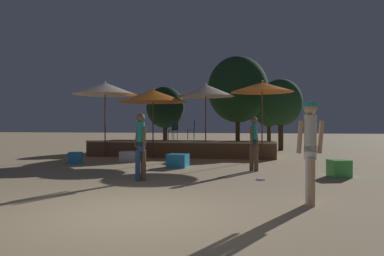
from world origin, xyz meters
The scene contains 20 objects.
ground_plane centered at (0.00, 0.00, 0.00)m, with size 120.00×120.00×0.00m, color tan.
wooden_deck centered at (-1.69, 11.41, 0.32)m, with size 8.31×3.12×0.72m.
patio_umbrella_0 centered at (1.89, 9.55, 2.89)m, with size 2.49×2.49×3.17m.
patio_umbrella_1 centered at (-2.64, 9.60, 2.62)m, with size 2.92×2.92×2.97m.
patio_umbrella_2 centered at (-4.86, 9.71, 2.99)m, with size 2.80×2.80×3.33m.
patio_umbrella_3 centered at (-0.46, 10.04, 2.86)m, with size 2.45×2.45×3.20m.
cube_seat_0 centered at (-4.72, 6.90, 0.21)m, with size 0.61×0.61×0.42m.
cube_seat_1 centered at (-3.14, 8.20, 0.19)m, with size 0.65×0.65×0.38m.
cube_seat_2 centered at (4.02, 5.16, 0.23)m, with size 0.63×0.63×0.46m.
cube_seat_3 centered at (-0.80, 6.55, 0.22)m, with size 0.66×0.66×0.44m.
person_0 centered at (-0.97, 3.38, 0.91)m, with size 0.43×0.36×1.69m.
person_1 centered at (1.72, 6.00, 0.88)m, with size 0.29×0.47×1.65m.
person_2 centered at (2.88, 1.28, 1.03)m, with size 0.48×0.30×1.80m.
bistro_chair_0 centered at (-1.45, 12.16, 1.26)m, with size 0.42×0.42×0.90m.
bistro_chair_1 centered at (-2.24, 11.57, 1.26)m, with size 0.43×0.44×0.90m.
frisbee_disc centered at (1.97, 4.20, 0.02)m, with size 0.23×0.23×0.03m.
background_tree_0 centered at (2.79, 15.72, 2.65)m, with size 2.35×2.35×3.96m.
background_tree_1 centered at (2.13, 21.56, 2.53)m, with size 2.25×2.25×3.78m.
background_tree_2 centered at (-3.93, 16.05, 2.45)m, with size 2.26×2.26×3.71m.
background_tree_3 centered at (0.22, 18.06, 3.64)m, with size 3.78×3.78×5.73m.
Camera 1 is at (2.18, -5.49, 1.39)m, focal length 35.00 mm.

